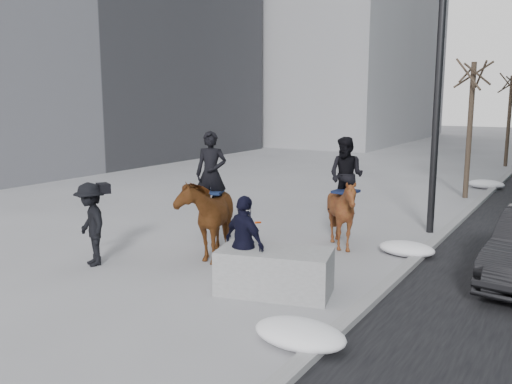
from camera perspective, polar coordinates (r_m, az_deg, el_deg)
The scene contains 11 objects.
ground at distance 10.93m, azimuth -3.35°, elevation -8.71°, with size 120.00×120.00×0.00m, color gray.
curb at distance 19.01m, azimuth 22.18°, elevation -1.17°, with size 0.25×90.00×0.12m, color gray.
planter at distance 9.85m, azimuth 1.97°, elevation -8.36°, with size 2.01×1.01×0.80m, color #939396.
tree_near at distance 20.12m, azimuth 21.61°, elevation 6.71°, with size 1.20×1.20×5.17m, color #34291E, non-canonical shape.
tree_far at distance 30.19m, azimuth 25.10°, elevation 7.21°, with size 1.20×1.20×5.03m, color #3D2F24, non-canonical shape.
mounted_left at distance 12.03m, azimuth -5.05°, elevation -1.91°, with size 1.74×2.35×2.76m.
mounted_right at distance 12.65m, azimuth 9.19°, elevation -1.34°, with size 1.54×1.69×2.60m.
feeder at distance 9.88m, azimuth -1.21°, elevation -5.42°, with size 1.11×1.01×1.75m.
camera_crew at distance 11.82m, azimuth -16.97°, elevation -3.23°, with size 1.31×1.10×1.75m.
lamppost at distance 14.36m, azimuth 18.67°, elevation 15.46°, with size 0.25×2.71×9.09m.
snow_piles at distance 14.07m, azimuth 17.40°, elevation -4.16°, with size 1.39×16.59×0.35m.
Camera 1 is at (5.96, -8.46, 3.51)m, focal length 38.00 mm.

